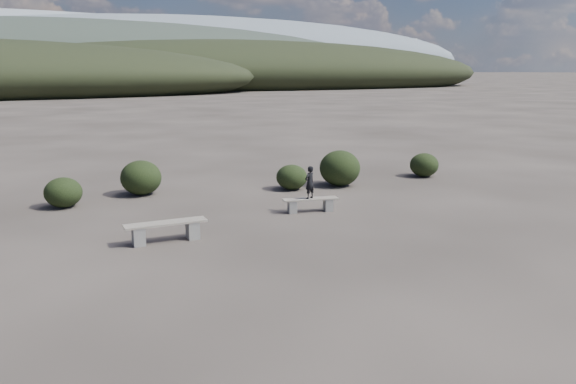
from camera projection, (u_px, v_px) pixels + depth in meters
name	position (u px, v px, depth m)	size (l,w,h in m)	color
ground	(355.00, 286.00, 10.56)	(1200.00, 1200.00, 0.00)	#2D2623
bench_left	(166.00, 230.00, 13.23)	(1.94, 0.46, 0.48)	slate
bench_right	(310.00, 204.00, 16.01)	(1.62, 0.60, 0.40)	slate
seated_person	(310.00, 182.00, 15.87)	(0.34, 0.22, 0.93)	black
shrub_a	(63.00, 192.00, 16.52)	(1.09, 1.09, 0.89)	black
shrub_b	(141.00, 178.00, 18.15)	(1.31, 1.31, 1.12)	black
shrub_c	(292.00, 177.00, 18.98)	(1.06, 1.06, 0.85)	black
shrub_d	(340.00, 168.00, 19.56)	(1.42, 1.42, 1.24)	black
shrub_e	(424.00, 165.00, 21.25)	(1.07, 1.07, 0.90)	black
mountain_ridges	(39.00, 57.00, 310.40)	(500.00, 400.00, 56.00)	black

